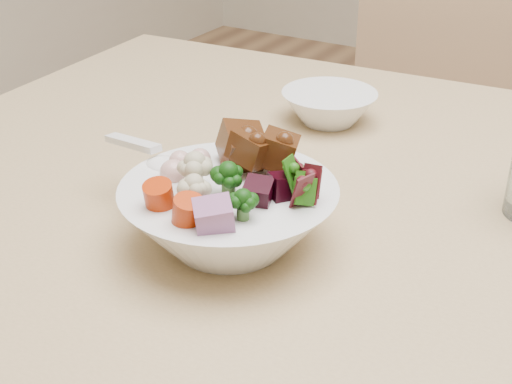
% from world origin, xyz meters
% --- Properties ---
extents(chair_far, '(0.52, 0.52, 0.95)m').
position_xyz_m(chair_far, '(-0.33, 0.55, 0.53)').
color(chair_far, tan).
rests_on(chair_far, ground).
extents(food_bowl, '(0.22, 0.22, 0.12)m').
position_xyz_m(food_bowl, '(-0.32, -0.28, 0.86)').
color(food_bowl, white).
rests_on(food_bowl, dining_table).
extents(soup_spoon, '(0.14, 0.06, 0.03)m').
position_xyz_m(soup_spoon, '(-0.42, -0.27, 0.89)').
color(soup_spoon, white).
rests_on(soup_spoon, food_bowl).
extents(side_bowl, '(0.14, 0.14, 0.05)m').
position_xyz_m(side_bowl, '(-0.38, 0.07, 0.85)').
color(side_bowl, white).
rests_on(side_bowl, dining_table).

